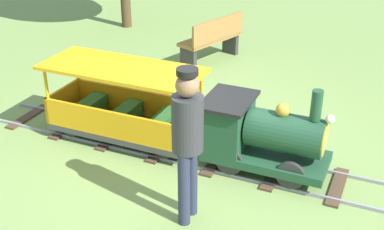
# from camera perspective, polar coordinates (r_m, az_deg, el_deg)

# --- Properties ---
(ground_plane) EXTENTS (60.00, 60.00, 0.00)m
(ground_plane) POSITION_cam_1_polar(r_m,az_deg,el_deg) (6.32, -0.95, -4.27)
(ground_plane) COLOR #75934C
(track) EXTENTS (0.77, 5.70, 0.04)m
(track) POSITION_cam_1_polar(r_m,az_deg,el_deg) (6.28, -0.21, -4.31)
(track) COLOR gray
(track) RESTS_ON ground_plane
(locomotive) EXTENTS (0.73, 1.45, 1.08)m
(locomotive) POSITION_cam_1_polar(r_m,az_deg,el_deg) (5.80, 7.52, -2.07)
(locomotive) COLOR #1E472D
(locomotive) RESTS_ON ground_plane
(passenger_car) EXTENTS (0.83, 2.00, 0.97)m
(passenger_car) POSITION_cam_1_polar(r_m,az_deg,el_deg) (6.45, -7.54, 0.48)
(passenger_car) COLOR #3F3F3F
(passenger_car) RESTS_ON ground_plane
(conductor_person) EXTENTS (0.30, 0.30, 1.62)m
(conductor_person) POSITION_cam_1_polar(r_m,az_deg,el_deg) (4.75, -0.50, -2.26)
(conductor_person) COLOR #282D47
(conductor_person) RESTS_ON ground_plane
(park_bench) EXTENTS (1.36, 0.81, 0.82)m
(park_bench) POSITION_cam_1_polar(r_m,az_deg,el_deg) (9.05, 2.32, 8.45)
(park_bench) COLOR olive
(park_bench) RESTS_ON ground_plane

